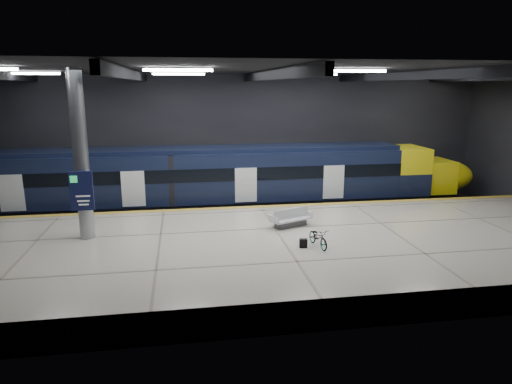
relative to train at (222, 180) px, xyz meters
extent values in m
plane|color=black|center=(1.80, -5.50, -2.06)|extent=(30.00, 30.00, 0.00)
cube|color=black|center=(1.80, 2.50, 1.94)|extent=(30.00, 0.10, 8.00)
cube|color=black|center=(1.80, -13.50, 1.94)|extent=(30.00, 0.10, 8.00)
cube|color=black|center=(1.80, -5.50, 5.94)|extent=(30.00, 16.00, 0.10)
cube|color=black|center=(-4.20, -5.50, 5.69)|extent=(0.25, 16.00, 0.40)
cube|color=black|center=(1.80, -5.50, 5.69)|extent=(0.25, 16.00, 0.40)
cube|color=black|center=(7.80, -5.50, 5.69)|extent=(0.25, 16.00, 0.40)
cube|color=white|center=(-2.20, -7.50, 5.82)|extent=(2.60, 0.18, 0.10)
cube|color=white|center=(4.80, -7.50, 5.82)|extent=(2.60, 0.18, 0.10)
cube|color=white|center=(11.80, -7.50, 5.82)|extent=(2.60, 0.18, 0.10)
cube|color=white|center=(-9.20, -1.50, 5.82)|extent=(2.60, 0.18, 0.10)
cube|color=white|center=(-2.20, -1.50, 5.82)|extent=(2.60, 0.18, 0.10)
cube|color=white|center=(4.80, -1.50, 5.82)|extent=(2.60, 0.18, 0.10)
cube|color=white|center=(11.80, -1.50, 5.82)|extent=(2.60, 0.18, 0.10)
cube|color=beige|center=(1.80, -8.00, -1.51)|extent=(30.00, 11.00, 1.10)
cube|color=gold|center=(1.80, -2.75, -0.95)|extent=(30.00, 0.40, 0.01)
cube|color=gray|center=(1.80, -0.72, -1.98)|extent=(30.00, 0.08, 0.16)
cube|color=gray|center=(1.80, 0.72, -1.98)|extent=(30.00, 0.08, 0.16)
cube|color=black|center=(-1.80, 0.00, -1.51)|extent=(24.00, 2.58, 0.80)
cube|color=black|center=(-1.80, 0.00, 0.27)|extent=(24.00, 2.80, 2.75)
cube|color=black|center=(-1.80, 0.00, 1.76)|extent=(24.00, 2.30, 0.24)
cube|color=black|center=(-1.80, -1.41, 0.54)|extent=(24.00, 0.04, 0.70)
cube|color=white|center=(1.20, -1.41, -0.06)|extent=(1.20, 0.05, 1.90)
cube|color=yellow|center=(11.20, 0.00, 0.27)|extent=(2.00, 2.80, 2.75)
ellipsoid|color=yellow|center=(13.80, 0.00, -0.21)|extent=(3.60, 2.52, 1.90)
cube|color=black|center=(11.50, 0.00, 0.44)|extent=(1.60, 2.38, 0.80)
cube|color=#595B60|center=(2.55, -6.34, -0.82)|extent=(1.54, 0.99, 0.28)
cube|color=silver|center=(2.55, -6.34, -0.61)|extent=(2.01, 1.43, 0.07)
cube|color=silver|center=(2.55, -6.34, -0.35)|extent=(1.74, 0.77, 0.46)
cube|color=silver|center=(1.70, -6.69, -0.50)|extent=(0.35, 0.75, 0.28)
cube|color=silver|center=(3.41, -5.99, -0.50)|extent=(0.35, 0.75, 0.28)
imported|color=#99999E|center=(3.00, -9.12, -0.57)|extent=(0.77, 1.53, 0.77)
cube|color=black|center=(2.40, -9.12, -0.78)|extent=(0.32, 0.22, 0.35)
cylinder|color=#9EA0A5|center=(-6.20, -6.50, 2.49)|extent=(0.60, 0.60, 6.90)
cube|color=#10163E|center=(-6.20, -6.92, 1.14)|extent=(0.90, 0.12, 1.60)
camera|label=1|loc=(-2.14, -25.56, 5.25)|focal=32.00mm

